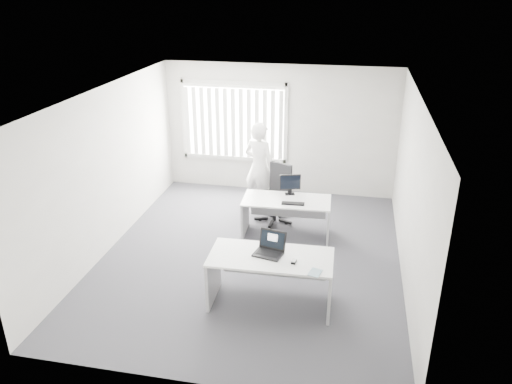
% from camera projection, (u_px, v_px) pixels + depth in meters
% --- Properties ---
extents(ground, '(6.00, 6.00, 0.00)m').
position_uv_depth(ground, '(251.00, 256.00, 8.58)').
color(ground, '#4C4B52').
rests_on(ground, ground).
extents(wall_back, '(5.00, 0.02, 2.80)m').
position_uv_depth(wall_back, '(280.00, 130.00, 10.73)').
color(wall_back, beige).
rests_on(wall_back, ground).
extents(wall_front, '(5.00, 0.02, 2.80)m').
position_uv_depth(wall_front, '(193.00, 283.00, 5.33)').
color(wall_front, beige).
rests_on(wall_front, ground).
extents(wall_left, '(0.02, 6.00, 2.80)m').
position_uv_depth(wall_left, '(107.00, 170.00, 8.48)').
color(wall_left, beige).
rests_on(wall_left, ground).
extents(wall_right, '(0.02, 6.00, 2.80)m').
position_uv_depth(wall_right, '(411.00, 193.00, 7.58)').
color(wall_right, beige).
rests_on(wall_right, ground).
extents(ceiling, '(5.00, 6.00, 0.02)m').
position_uv_depth(ceiling, '(250.00, 94.00, 7.48)').
color(ceiling, white).
rests_on(ceiling, wall_back).
extents(window, '(2.32, 0.06, 1.76)m').
position_uv_depth(window, '(234.00, 121.00, 10.82)').
color(window, '#B9B9B4').
rests_on(window, wall_back).
extents(blinds, '(2.20, 0.10, 1.50)m').
position_uv_depth(blinds, '(233.00, 123.00, 10.78)').
color(blinds, white).
rests_on(blinds, wall_back).
extents(desk_near, '(1.77, 0.86, 0.80)m').
position_uv_depth(desk_near, '(271.00, 270.00, 7.11)').
color(desk_near, silver).
rests_on(desk_near, ground).
extents(desk_far, '(1.61, 0.81, 0.72)m').
position_uv_depth(desk_far, '(286.00, 210.00, 9.09)').
color(desk_far, silver).
rests_on(desk_far, ground).
extents(office_chair, '(0.84, 0.84, 1.13)m').
position_uv_depth(office_chair, '(276.00, 203.00, 9.76)').
color(office_chair, black).
rests_on(office_chair, ground).
extents(person, '(0.79, 0.66, 1.85)m').
position_uv_depth(person, '(259.00, 167.00, 9.97)').
color(person, white).
rests_on(person, ground).
extents(laptop, '(0.46, 0.43, 0.31)m').
position_uv_depth(laptop, '(268.00, 245.00, 6.99)').
color(laptop, black).
rests_on(laptop, desk_near).
extents(paper_sheet, '(0.35, 0.28, 0.00)m').
position_uv_depth(paper_sheet, '(293.00, 262.00, 6.87)').
color(paper_sheet, white).
rests_on(paper_sheet, desk_near).
extents(mouse, '(0.07, 0.11, 0.04)m').
position_uv_depth(mouse, '(294.00, 261.00, 6.85)').
color(mouse, '#AAAAAC').
rests_on(mouse, paper_sheet).
extents(booklet, '(0.20, 0.24, 0.01)m').
position_uv_depth(booklet, '(315.00, 273.00, 6.62)').
color(booklet, silver).
rests_on(booklet, desk_near).
extents(keyboard, '(0.41, 0.16, 0.02)m').
position_uv_depth(keyboard, '(293.00, 204.00, 8.83)').
color(keyboard, black).
rests_on(keyboard, desk_far).
extents(monitor, '(0.41, 0.21, 0.39)m').
position_uv_depth(monitor, '(290.00, 184.00, 9.16)').
color(monitor, black).
rests_on(monitor, desk_far).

